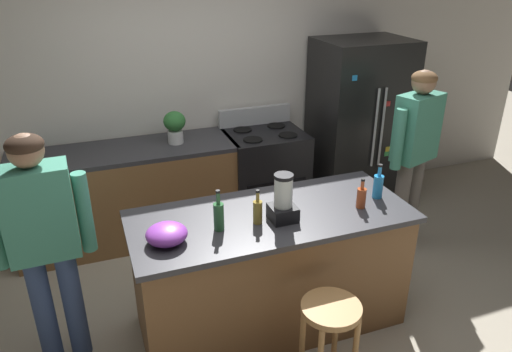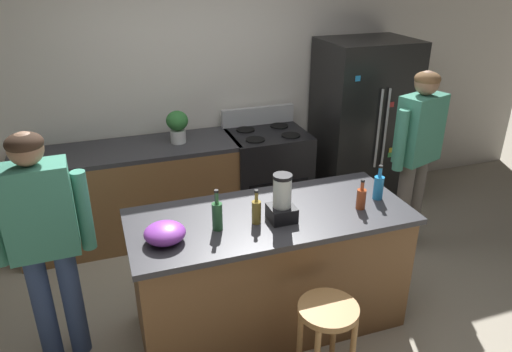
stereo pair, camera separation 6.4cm
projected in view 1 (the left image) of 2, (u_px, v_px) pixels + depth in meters
ground_plane at (270, 320)px, 3.62m from camera, size 14.00×14.00×0.00m
back_wall at (198, 83)px, 4.72m from camera, size 8.00×0.10×2.70m
kitchen_island at (271, 270)px, 3.43m from camera, size 1.91×0.81×0.91m
back_counter_run at (129, 195)px, 4.50m from camera, size 2.00×0.64×0.91m
refrigerator at (358, 125)px, 5.03m from camera, size 0.90×0.73×1.75m
stove_range at (264, 174)px, 4.90m from camera, size 0.76×0.65×1.09m
person_by_island_left at (43, 234)px, 2.90m from camera, size 0.59×0.23×1.60m
person_by_sink_right at (415, 145)px, 4.17m from camera, size 0.59×0.33×1.65m
bar_stool at (330, 324)px, 2.87m from camera, size 0.36×0.36×0.63m
potted_plant at (175, 125)px, 4.39m from camera, size 0.20×0.20×0.30m
blender_appliance at (283, 201)px, 3.12m from camera, size 0.17×0.17×0.32m
bottle_cooking_sauce at (361, 197)px, 3.29m from camera, size 0.06×0.06×0.22m
bottle_olive_oil at (219, 215)px, 3.01m from camera, size 0.07×0.07×0.28m
bottle_soda at (378, 185)px, 3.42m from camera, size 0.07×0.07×0.26m
bottle_vinegar at (258, 211)px, 3.10m from camera, size 0.06×0.06×0.24m
mixing_bowl at (167, 234)px, 2.90m from camera, size 0.25×0.25×0.11m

